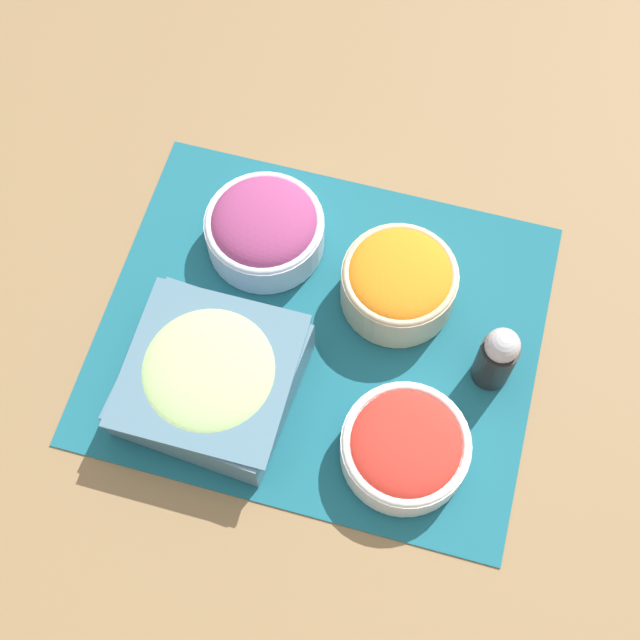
{
  "coord_description": "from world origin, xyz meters",
  "views": [
    {
      "loc": [
        0.11,
        -0.39,
        0.92
      ],
      "look_at": [
        0.0,
        0.0,
        0.03
      ],
      "focal_mm": 50.0,
      "sensor_mm": 36.0,
      "label": 1
    }
  ],
  "objects_px": {
    "cucumber_bowl": "(211,377)",
    "onion_bowl": "(265,228)",
    "pepper_shaker": "(498,353)",
    "tomato_bowl": "(405,447)",
    "carrot_bowl": "(399,282)"
  },
  "relations": [
    {
      "from": "onion_bowl",
      "to": "pepper_shaker",
      "type": "bearing_deg",
      "value": -17.28
    },
    {
      "from": "onion_bowl",
      "to": "cucumber_bowl",
      "type": "bearing_deg",
      "value": -90.6
    },
    {
      "from": "cucumber_bowl",
      "to": "tomato_bowl",
      "type": "relative_size",
      "value": 1.37
    },
    {
      "from": "pepper_shaker",
      "to": "cucumber_bowl",
      "type": "bearing_deg",
      "value": -160.45
    },
    {
      "from": "pepper_shaker",
      "to": "tomato_bowl",
      "type": "bearing_deg",
      "value": -120.8
    },
    {
      "from": "tomato_bowl",
      "to": "cucumber_bowl",
      "type": "bearing_deg",
      "value": 175.29
    },
    {
      "from": "onion_bowl",
      "to": "tomato_bowl",
      "type": "relative_size",
      "value": 1.02
    },
    {
      "from": "onion_bowl",
      "to": "pepper_shaker",
      "type": "height_order",
      "value": "pepper_shaker"
    },
    {
      "from": "carrot_bowl",
      "to": "onion_bowl",
      "type": "distance_m",
      "value": 0.17
    },
    {
      "from": "cucumber_bowl",
      "to": "onion_bowl",
      "type": "xyz_separation_m",
      "value": [
        0.0,
        0.19,
        -0.0
      ]
    },
    {
      "from": "onion_bowl",
      "to": "tomato_bowl",
      "type": "bearing_deg",
      "value": -44.28
    },
    {
      "from": "cucumber_bowl",
      "to": "pepper_shaker",
      "type": "height_order",
      "value": "pepper_shaker"
    },
    {
      "from": "onion_bowl",
      "to": "tomato_bowl",
      "type": "xyz_separation_m",
      "value": [
        0.21,
        -0.21,
        -0.01
      ]
    },
    {
      "from": "tomato_bowl",
      "to": "pepper_shaker",
      "type": "bearing_deg",
      "value": 59.2
    },
    {
      "from": "cucumber_bowl",
      "to": "onion_bowl",
      "type": "distance_m",
      "value": 0.19
    }
  ]
}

